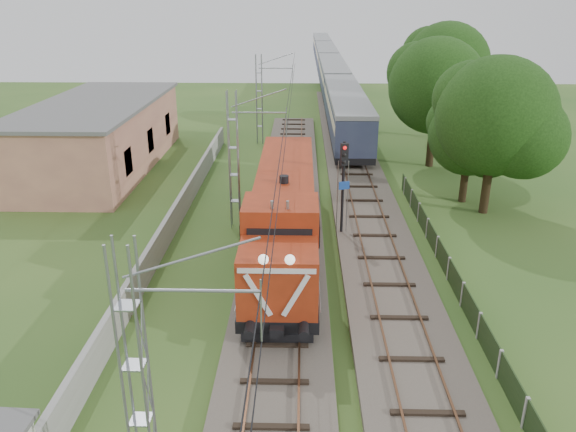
{
  "coord_description": "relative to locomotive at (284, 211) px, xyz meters",
  "views": [
    {
      "loc": [
        0.87,
        -18.82,
        12.87
      ],
      "look_at": [
        0.19,
        8.14,
        2.2
      ],
      "focal_mm": 35.0,
      "sensor_mm": 36.0,
      "label": 1
    }
  ],
  "objects": [
    {
      "name": "fence",
      "position": [
        8.0,
        -5.39,
        -1.77
      ],
      "size": [
        0.12,
        32.0,
        1.2
      ],
      "color": "black",
      "rests_on": "ground"
    },
    {
      "name": "tree_d",
      "position": [
        14.2,
        26.16,
        4.32
      ],
      "size": [
        8.26,
        7.87,
        10.71
      ],
      "color": "#372B16",
      "rests_on": "ground"
    },
    {
      "name": "boundary_wall",
      "position": [
        -6.5,
        3.61,
        -1.62
      ],
      "size": [
        0.25,
        40.0,
        1.5
      ],
      "primitive_type": "cube",
      "color": "#9E9E99",
      "rests_on": "ground"
    },
    {
      "name": "signal_post",
      "position": [
        3.17,
        2.14,
        1.44
      ],
      "size": [
        0.6,
        0.48,
        5.54
      ],
      "color": "black",
      "rests_on": "ground"
    },
    {
      "name": "track_main",
      "position": [
        0.0,
        -1.39,
        -2.18
      ],
      "size": [
        4.2,
        70.0,
        0.45
      ],
      "color": "#6B6054",
      "rests_on": "ground"
    },
    {
      "name": "coach_rake",
      "position": [
        5.0,
        63.04,
        0.31
      ],
      "size": [
        3.27,
        97.45,
        3.77
      ],
      "color": "black",
      "rests_on": "ground"
    },
    {
      "name": "tree_c",
      "position": [
        11.24,
        16.59,
        3.89
      ],
      "size": [
        7.74,
        7.37,
        10.03
      ],
      "color": "#372B16",
      "rests_on": "ground"
    },
    {
      "name": "tree_a",
      "position": [
        11.68,
        8.27,
        2.1
      ],
      "size": [
        5.53,
        5.27,
        7.17
      ],
      "color": "#372B16",
      "rests_on": "ground"
    },
    {
      "name": "ground",
      "position": [
        0.0,
        -8.39,
        -2.37
      ],
      "size": [
        140.0,
        140.0,
        0.0
      ],
      "primitive_type": "plane",
      "color": "#2F5620",
      "rests_on": "ground"
    },
    {
      "name": "tree_b",
      "position": [
        12.5,
        6.26,
        3.68
      ],
      "size": [
        7.48,
        7.13,
        9.7
      ],
      "color": "#372B16",
      "rests_on": "ground"
    },
    {
      "name": "locomotive",
      "position": [
        0.0,
        0.0,
        0.0
      ],
      "size": [
        3.21,
        18.34,
        4.66
      ],
      "color": "black",
      "rests_on": "ground"
    },
    {
      "name": "track_side",
      "position": [
        5.0,
        11.61,
        -2.18
      ],
      "size": [
        4.2,
        80.0,
        0.45
      ],
      "color": "#6B6054",
      "rests_on": "ground"
    },
    {
      "name": "station_building",
      "position": [
        -15.0,
        15.61,
        0.26
      ],
      "size": [
        8.4,
        20.4,
        5.22
      ],
      "color": "tan",
      "rests_on": "ground"
    },
    {
      "name": "catenary",
      "position": [
        -2.95,
        3.61,
        1.68
      ],
      "size": [
        3.31,
        70.0,
        8.0
      ],
      "color": "gray",
      "rests_on": "ground"
    }
  ]
}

